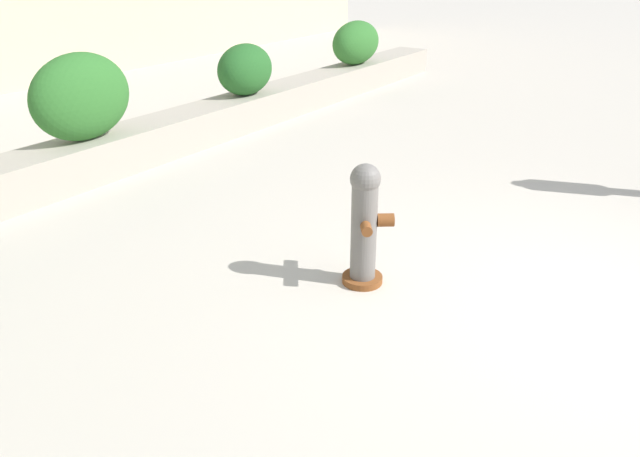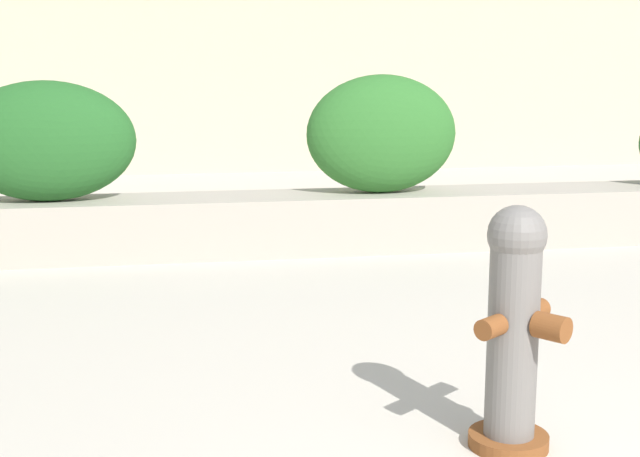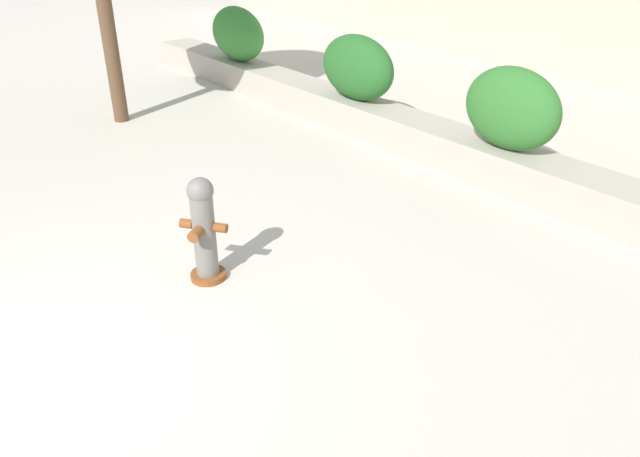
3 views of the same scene
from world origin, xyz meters
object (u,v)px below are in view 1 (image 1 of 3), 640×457
hedge_bush_3 (245,70)px  fire_hydrant (365,224)px  hedge_bush_2 (81,97)px  hedge_bush_4 (356,43)px

hedge_bush_3 → fire_hydrant: 5.44m
hedge_bush_2 → fire_hydrant: (-0.43, -4.19, -0.47)m
hedge_bush_2 → hedge_bush_3: (3.02, 0.00, -0.13)m
hedge_bush_4 → fire_hydrant: hedge_bush_4 is taller
hedge_bush_2 → hedge_bush_4: hedge_bush_2 is taller
hedge_bush_2 → fire_hydrant: 4.24m
hedge_bush_4 → fire_hydrant: size_ratio=1.25×
hedge_bush_2 → hedge_bush_4: size_ratio=1.00×
hedge_bush_3 → fire_hydrant: size_ratio=0.97×
hedge_bush_3 → hedge_bush_4: 3.40m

